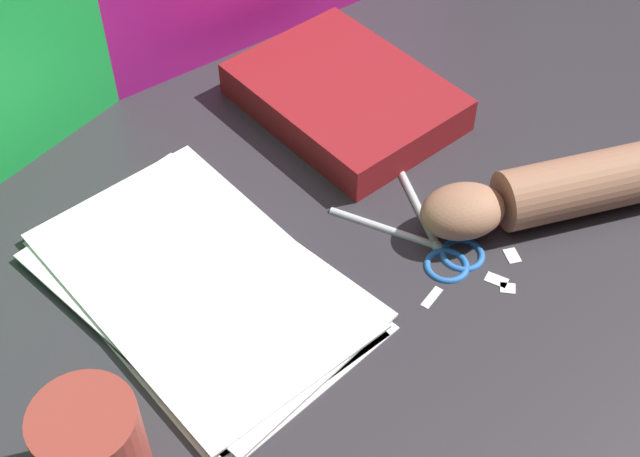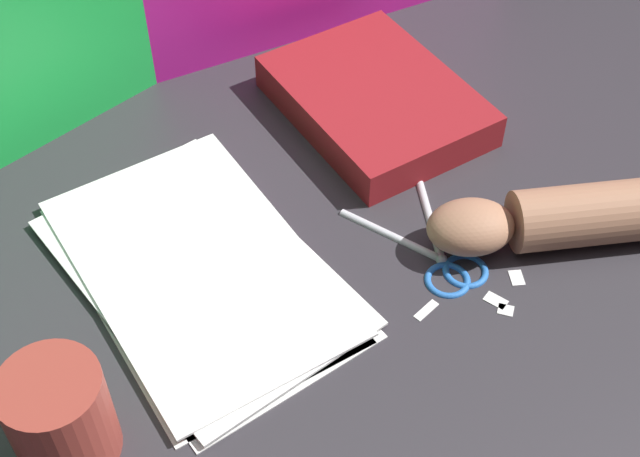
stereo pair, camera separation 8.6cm
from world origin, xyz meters
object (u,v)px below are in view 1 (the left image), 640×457
Objects in this scene: scissors at (433,240)px; mug at (93,449)px; hand_forearm at (559,190)px; book_closed at (345,97)px; paper_stack at (200,285)px.

scissors is 0.40m from mug.
scissors is 0.14m from hand_forearm.
mug is (-0.53, 0.09, 0.02)m from hand_forearm.
hand_forearm is (0.04, -0.28, 0.01)m from book_closed.
scissors is at bearing -31.01° from paper_stack.
paper_stack is 1.21× the size of hand_forearm.
mug is at bearing 176.14° from scissors.
mug is at bearing -159.13° from book_closed.
book_closed is (0.30, 0.09, 0.02)m from paper_stack.
paper_stack is 0.39m from hand_forearm.
paper_stack is 0.22m from mug.
hand_forearm reaches higher than book_closed.
book_closed is 0.53m from mug.
paper_stack is at bearing -163.78° from book_closed.
paper_stack is 2.05× the size of scissors.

